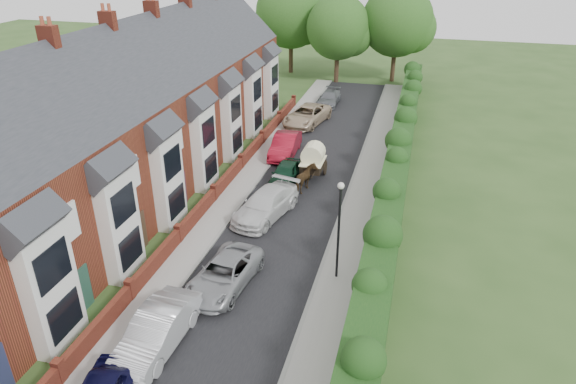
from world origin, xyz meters
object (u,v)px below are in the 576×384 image
car_silver_b (224,274)px  horse (306,179)px  lamppost (339,219)px  horse_cart (313,158)px  car_silver_a (157,331)px  car_green (286,174)px  car_beige (307,115)px  car_grey (329,98)px  car_white (266,204)px  car_red (285,145)px

car_silver_b → horse: (1.44, 10.70, 0.16)m
lamppost → horse_cart: (-3.56, 10.92, -1.89)m
car_silver_a → car_silver_b: car_silver_a is taller
lamppost → car_green: lamppost is taller
car_green → car_beige: car_beige is taller
car_silver_b → car_grey: car_silver_b is taller
car_silver_b → car_grey: 29.54m
car_silver_a → horse: (2.58, 15.11, 0.04)m
horse → horse_cart: 2.24m
car_white → horse_cart: horse_cart is taller
car_silver_b → car_grey: bearing=97.7°
car_beige → car_grey: size_ratio=1.30×
car_white → car_grey: 22.63m
car_silver_b → car_white: size_ratio=0.92×
car_white → car_silver_b: bearing=-75.4°
car_grey → car_silver_b: bearing=-88.8°
lamppost → car_red: size_ratio=1.07×
lamppost → car_white: size_ratio=0.96×
car_silver_a → car_white: (1.05, 11.31, -0.03)m
car_red → car_beige: size_ratio=0.85×
car_white → car_grey: bearing=105.1°
lamppost → car_white: (-5.09, 4.96, -2.52)m
car_silver_a → car_silver_b: 4.56m
car_silver_a → car_white: size_ratio=0.91×
car_grey → horse_cart: size_ratio=1.29×
car_red → horse_cart: horse_cart is taller
car_silver_a → car_green: bearing=88.8°
car_silver_a → car_red: 20.55m
car_silver_b → horse: size_ratio=2.46×
car_silver_b → horse_cart: size_ratio=1.45×
car_green → car_beige: bearing=96.9°
car_white → car_green: (-0.03, 4.61, -0.08)m
car_silver_a → car_beige: car_silver_a is taller
car_red → car_grey: 13.42m
car_beige → car_white: bearing=-73.8°
car_green → car_grey: size_ratio=0.93×
car_green → horse: horse is taller
car_green → car_red: bearing=106.2°
lamppost → horse: 9.76m
car_white → car_green: car_white is taller
horse → car_silver_a: bearing=91.2°
car_grey → horse_cart: 16.80m
car_silver_a → horse_cart: size_ratio=1.43×
car_white → car_red: bearing=111.9°
horse → car_green: bearing=-16.9°
car_silver_b → car_beige: 23.45m
car_green → car_grey: car_green is taller
car_red → horse_cart: (2.84, -3.28, 0.61)m
car_silver_a → car_red: bearing=93.2°
car_grey → horse: size_ratio=2.19×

